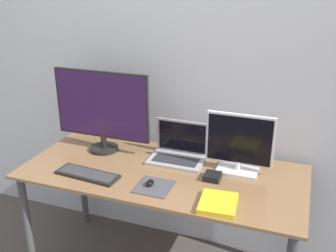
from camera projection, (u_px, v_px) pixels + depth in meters
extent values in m
cube|color=silver|center=(186.00, 70.00, 2.50)|extent=(7.00, 0.05, 2.50)
cube|color=olive|center=(163.00, 172.00, 2.30)|extent=(1.64, 0.74, 0.02)
cylinder|color=#47474C|center=(28.00, 228.00, 2.41)|extent=(0.05, 0.05, 0.73)
cylinder|color=#47474C|center=(83.00, 180.00, 2.96)|extent=(0.05, 0.05, 0.73)
cylinder|color=#47474C|center=(294.00, 222.00, 2.47)|extent=(0.05, 0.05, 0.73)
cylinder|color=black|center=(104.00, 148.00, 2.56)|extent=(0.19, 0.19, 0.02)
cylinder|color=black|center=(104.00, 141.00, 2.55)|extent=(0.04, 0.04, 0.08)
cube|color=black|center=(102.00, 105.00, 2.46)|extent=(0.64, 0.02, 0.43)
cube|color=#331947|center=(101.00, 105.00, 2.45)|extent=(0.61, 0.01, 0.41)
cube|color=silver|center=(237.00, 170.00, 2.28)|extent=(0.23, 0.16, 0.02)
cylinder|color=silver|center=(238.00, 165.00, 2.27)|extent=(0.04, 0.04, 0.05)
cube|color=silver|center=(240.00, 139.00, 2.22)|extent=(0.38, 0.02, 0.30)
cube|color=black|center=(239.00, 140.00, 2.21)|extent=(0.36, 0.01, 0.28)
cube|color=#ADADB2|center=(177.00, 160.00, 2.40)|extent=(0.34, 0.22, 0.02)
cube|color=#2D2D33|center=(176.00, 160.00, 2.39)|extent=(0.28, 0.12, 0.00)
cube|color=#ADADB2|center=(183.00, 136.00, 2.46)|extent=(0.34, 0.01, 0.21)
cube|color=black|center=(182.00, 137.00, 2.45)|extent=(0.30, 0.00, 0.19)
cube|color=black|center=(88.00, 174.00, 2.24)|extent=(0.38, 0.15, 0.02)
cube|color=#383838|center=(87.00, 173.00, 2.24)|extent=(0.35, 0.13, 0.00)
cube|color=#47474C|center=(154.00, 187.00, 2.12)|extent=(0.19, 0.20, 0.00)
ellipsoid|color=black|center=(151.00, 183.00, 2.13)|extent=(0.04, 0.06, 0.03)
cube|color=yellow|center=(218.00, 203.00, 1.95)|extent=(0.20, 0.23, 0.03)
cube|color=white|center=(218.00, 203.00, 1.95)|extent=(0.19, 0.22, 0.02)
cube|color=black|center=(212.00, 177.00, 2.20)|extent=(0.09, 0.10, 0.04)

